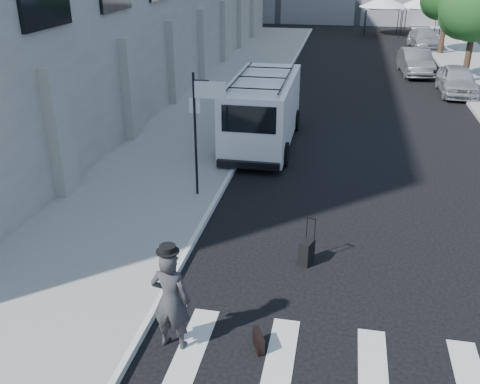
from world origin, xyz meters
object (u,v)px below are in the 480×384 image
at_px(parked_car_a, 457,80).
at_px(parked_car_b, 416,62).
at_px(cargo_van, 263,110).
at_px(businessman, 171,300).
at_px(parked_car_c, 425,39).
at_px(briefcase, 259,341).
at_px(suitcase, 306,252).

height_order(parked_car_a, parked_car_b, parked_car_b).
bearing_deg(cargo_van, parked_car_b, 63.51).
distance_m(businessman, cargo_van, 11.42).
distance_m(cargo_van, parked_car_b, 15.29).
xyz_separation_m(parked_car_a, parked_car_c, (-0.00, 13.91, -0.02)).
height_order(parked_car_b, parked_car_c, parked_car_b).
xyz_separation_m(businessman, briefcase, (1.54, 0.20, -0.81)).
relative_size(parked_car_b, parked_car_c, 0.92).
bearing_deg(briefcase, cargo_van, 75.25).
relative_size(cargo_van, parked_car_b, 1.50).
distance_m(briefcase, parked_car_b, 25.45).
bearing_deg(parked_car_a, businessman, -111.30).
bearing_deg(briefcase, suitcase, 55.65).
bearing_deg(parked_car_c, parked_car_b, -105.56).
distance_m(briefcase, cargo_van, 11.39).
xyz_separation_m(businessman, cargo_van, (-0.15, 11.41, 0.29)).
relative_size(briefcase, parked_car_a, 0.11).
xyz_separation_m(suitcase, parked_car_a, (6.02, 17.38, 0.41)).
bearing_deg(parked_car_b, parked_car_c, 76.36).
bearing_deg(parked_car_a, parked_car_b, 109.42).
bearing_deg(briefcase, parked_car_a, 48.78).
bearing_deg(businessman, parked_car_a, -107.55).
bearing_deg(cargo_van, businessman, -89.58).
distance_m(parked_car_a, parked_car_b, 4.75).
bearing_deg(parked_car_a, briefcase, -107.67).
bearing_deg(parked_car_a, parked_car_c, 90.26).
height_order(cargo_van, parked_car_b, cargo_van).
xyz_separation_m(cargo_van, parked_car_b, (6.74, 13.72, -0.54)).
bearing_deg(businessman, briefcase, -168.66).
bearing_deg(parked_car_c, suitcase, -107.06).
relative_size(businessman, cargo_van, 0.30).
distance_m(briefcase, parked_car_a, 21.50).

